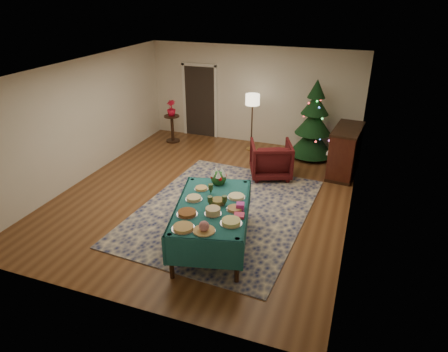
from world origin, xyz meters
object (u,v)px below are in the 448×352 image
(gift_box, at_px, (240,206))
(armchair, at_px, (271,158))
(buffet_table, at_px, (212,213))
(side_table, at_px, (172,129))
(piano, at_px, (345,152))
(potted_plant, at_px, (171,111))
(christmas_tree, at_px, (314,124))
(floor_lamp, at_px, (252,103))

(gift_box, xyz_separation_m, armchair, (-0.22, 3.05, -0.38))
(gift_box, bearing_deg, buffet_table, -176.10)
(buffet_table, relative_size, gift_box, 17.81)
(side_table, distance_m, piano, 4.89)
(potted_plant, xyz_separation_m, christmas_tree, (3.96, 0.20, 0.02))
(potted_plant, distance_m, piano, 4.90)
(side_table, height_order, potted_plant, potted_plant)
(gift_box, bearing_deg, piano, 69.99)
(armchair, xyz_separation_m, floor_lamp, (-0.91, 1.49, 0.84))
(buffet_table, distance_m, piano, 4.27)
(buffet_table, xyz_separation_m, piano, (1.87, 3.84, -0.08))
(armchair, bearing_deg, buffet_table, 64.18)
(floor_lamp, xyz_separation_m, piano, (2.52, -0.74, -0.75))
(buffet_table, relative_size, side_table, 2.94)
(armchair, height_order, christmas_tree, christmas_tree)
(side_table, distance_m, christmas_tree, 4.00)
(buffet_table, height_order, piano, piano)
(side_table, height_order, piano, piano)
(piano, bearing_deg, buffet_table, -116.02)
(gift_box, height_order, side_table, gift_box)
(side_table, bearing_deg, christmas_tree, 2.87)
(floor_lamp, bearing_deg, side_table, -175.91)
(floor_lamp, distance_m, side_table, 2.52)
(buffet_table, height_order, potted_plant, potted_plant)
(floor_lamp, height_order, piano, floor_lamp)
(buffet_table, height_order, armchair, armchair)
(armchair, distance_m, floor_lamp, 1.94)
(buffet_table, bearing_deg, potted_plant, 124.00)
(gift_box, bearing_deg, floor_lamp, 104.04)
(side_table, relative_size, piano, 0.56)
(floor_lamp, bearing_deg, armchair, -58.56)
(side_table, bearing_deg, armchair, -22.26)
(potted_plant, bearing_deg, christmas_tree, 2.87)
(potted_plant, height_order, piano, piano)
(gift_box, distance_m, piano, 4.06)
(armchair, bearing_deg, gift_box, 73.27)
(buffet_table, relative_size, potted_plant, 5.17)
(side_table, bearing_deg, piano, -6.77)
(side_table, height_order, christmas_tree, christmas_tree)
(floor_lamp, height_order, potted_plant, floor_lamp)
(floor_lamp, bearing_deg, buffet_table, -81.93)
(armchair, bearing_deg, christmas_tree, -136.19)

